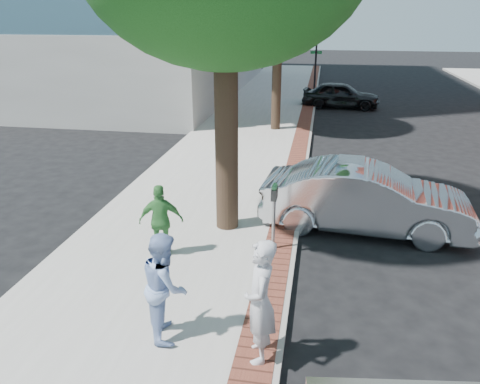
% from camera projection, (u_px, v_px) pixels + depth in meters
% --- Properties ---
extents(ground, '(120.00, 120.00, 0.00)m').
position_uv_depth(ground, '(238.00, 274.00, 9.37)').
color(ground, black).
rests_on(ground, ground).
extents(sidewalk, '(5.00, 60.00, 0.15)m').
position_uv_depth(sidewalk, '(236.00, 155.00, 16.94)').
color(sidewalk, '#9E9991').
rests_on(sidewalk, ground).
extents(brick_strip, '(0.60, 60.00, 0.01)m').
position_uv_depth(brick_strip, '(297.00, 156.00, 16.55)').
color(brick_strip, brown).
rests_on(brick_strip, sidewalk).
extents(curb, '(0.10, 60.00, 0.15)m').
position_uv_depth(curb, '(307.00, 158.00, 16.52)').
color(curb, gray).
rests_on(curb, ground).
extents(office_base, '(18.20, 22.20, 4.00)m').
position_uv_depth(office_base, '(104.00, 59.00, 30.96)').
color(office_base, gray).
rests_on(office_base, ground).
extents(signal_near, '(0.70, 0.15, 3.80)m').
position_uv_depth(signal_near, '(316.00, 58.00, 28.63)').
color(signal_near, black).
rests_on(signal_near, ground).
extents(tree_far, '(4.80, 4.80, 7.14)m').
position_uv_depth(tree_far, '(279.00, 1.00, 18.57)').
color(tree_far, black).
rests_on(tree_far, sidewalk).
extents(parking_meter, '(0.12, 0.32, 1.47)m').
position_uv_depth(parking_meter, '(274.00, 203.00, 9.71)').
color(parking_meter, gray).
rests_on(parking_meter, sidewalk).
extents(person_gray, '(0.55, 0.75, 1.90)m').
position_uv_depth(person_gray, '(260.00, 302.00, 6.59)').
color(person_gray, '#BBBABF').
rests_on(person_gray, sidewalk).
extents(person_officer, '(0.90, 1.01, 1.74)m').
position_uv_depth(person_officer, '(165.00, 285.00, 7.13)').
color(person_officer, '#8AA4D5').
rests_on(person_officer, sidewalk).
extents(person_green, '(0.97, 0.58, 1.54)m').
position_uv_depth(person_green, '(161.00, 221.00, 9.58)').
color(person_green, '#3D873E').
rests_on(person_green, sidewalk).
extents(sedan_silver, '(4.98, 2.12, 1.60)m').
position_uv_depth(sedan_silver, '(366.00, 198.00, 11.04)').
color(sedan_silver, silver).
rests_on(sedan_silver, ground).
extents(bg_car, '(4.21, 1.93, 1.40)m').
position_uv_depth(bg_car, '(341.00, 95.00, 25.37)').
color(bg_car, black).
rests_on(bg_car, ground).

